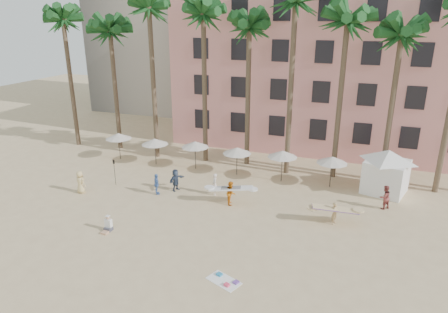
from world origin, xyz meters
name	(u,v)px	position (x,y,z in m)	size (l,w,h in m)	color
ground	(187,251)	(0.00, 0.00, 0.00)	(120.00, 120.00, 0.00)	#D1B789
pink_hotel	(350,69)	(7.00, 26.00, 8.00)	(35.00, 14.00, 16.00)	pink
palm_row	(265,19)	(0.51, 15.00, 12.97)	(44.40, 5.40, 16.30)	brown
umbrella_row	(215,147)	(-3.00, 12.50, 2.33)	(22.50, 2.70, 2.73)	#332B23
cabana	(387,167)	(11.15, 13.07, 2.07)	(5.55, 5.55, 3.50)	white
beach_towel	(225,281)	(3.10, -1.96, 0.03)	(2.04, 1.60, 0.14)	white
carrier_yellow	(335,211)	(7.92, 6.38, 0.91)	(3.12, 1.44, 1.57)	tan
carrier_white	(231,192)	(0.39, 6.87, 0.96)	(3.31, 1.53, 1.78)	orange
beachgoers	(202,185)	(-2.19, 7.44, 0.89)	(23.53, 6.14, 1.82)	#DABE7B
paddle	(114,169)	(-9.72, 6.91, 1.41)	(0.18, 0.04, 2.23)	black
seated_man	(108,226)	(-5.84, 0.37, 0.36)	(0.47, 0.81, 1.06)	#3F3F4C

